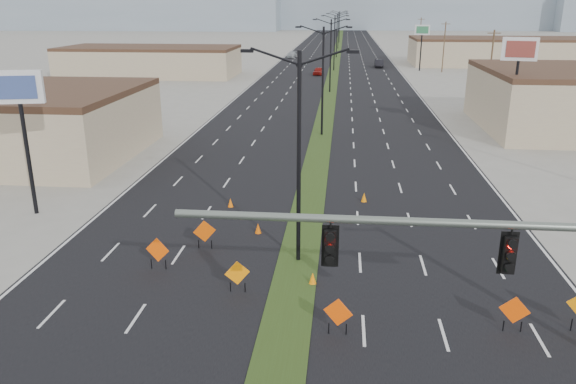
# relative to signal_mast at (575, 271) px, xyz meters

# --- Properties ---
(road_surface) EXTENTS (25.00, 400.00, 0.02)m
(road_surface) POSITION_rel_signal_mast_xyz_m (-8.56, 98.00, -4.79)
(road_surface) COLOR black
(road_surface) RESTS_ON ground
(median_strip) EXTENTS (2.00, 400.00, 0.04)m
(median_strip) POSITION_rel_signal_mast_xyz_m (-8.56, 98.00, -4.79)
(median_strip) COLOR #2E3F16
(median_strip) RESTS_ON ground
(building_sw_far) EXTENTS (30.00, 14.00, 4.50)m
(building_sw_far) POSITION_rel_signal_mast_xyz_m (-40.56, 83.00, -2.54)
(building_sw_far) COLOR tan
(building_sw_far) RESTS_ON ground
(building_se_far) EXTENTS (44.00, 16.00, 5.00)m
(building_se_far) POSITION_rel_signal_mast_xyz_m (29.44, 108.00, -2.29)
(building_se_far) COLOR tan
(building_se_far) RESTS_ON ground
(mesa_west) EXTENTS (180.00, 50.00, 22.00)m
(mesa_west) POSITION_rel_signal_mast_xyz_m (-128.56, 278.00, 6.21)
(mesa_west) COLOR #8192A0
(mesa_west) RESTS_ON ground
(mesa_center) EXTENTS (220.00, 50.00, 28.00)m
(mesa_center) POSITION_rel_signal_mast_xyz_m (31.44, 298.00, 9.21)
(mesa_center) COLOR #8192A0
(mesa_center) RESTS_ON ground
(signal_mast) EXTENTS (16.30, 0.60, 8.00)m
(signal_mast) POSITION_rel_signal_mast_xyz_m (0.00, 0.00, 0.00)
(signal_mast) COLOR slate
(signal_mast) RESTS_ON ground
(streetlight_0) EXTENTS (5.15, 0.24, 10.02)m
(streetlight_0) POSITION_rel_signal_mast_xyz_m (-8.56, 10.00, 0.63)
(streetlight_0) COLOR black
(streetlight_0) RESTS_ON ground
(streetlight_1) EXTENTS (5.15, 0.24, 10.02)m
(streetlight_1) POSITION_rel_signal_mast_xyz_m (-8.56, 38.00, 0.63)
(streetlight_1) COLOR black
(streetlight_1) RESTS_ON ground
(streetlight_2) EXTENTS (5.15, 0.24, 10.02)m
(streetlight_2) POSITION_rel_signal_mast_xyz_m (-8.56, 66.00, 0.63)
(streetlight_2) COLOR black
(streetlight_2) RESTS_ON ground
(streetlight_3) EXTENTS (5.15, 0.24, 10.02)m
(streetlight_3) POSITION_rel_signal_mast_xyz_m (-8.56, 94.00, 0.63)
(streetlight_3) COLOR black
(streetlight_3) RESTS_ON ground
(streetlight_4) EXTENTS (5.15, 0.24, 10.02)m
(streetlight_4) POSITION_rel_signal_mast_xyz_m (-8.56, 122.00, 0.63)
(streetlight_4) COLOR black
(streetlight_4) RESTS_ON ground
(streetlight_5) EXTENTS (5.15, 0.24, 10.02)m
(streetlight_5) POSITION_rel_signal_mast_xyz_m (-8.56, 150.00, 0.63)
(streetlight_5) COLOR black
(streetlight_5) RESTS_ON ground
(streetlight_6) EXTENTS (5.15, 0.24, 10.02)m
(streetlight_6) POSITION_rel_signal_mast_xyz_m (-8.56, 178.00, 0.63)
(streetlight_6) COLOR black
(streetlight_6) RESTS_ON ground
(utility_pole_1) EXTENTS (1.60, 0.20, 9.00)m
(utility_pole_1) POSITION_rel_signal_mast_xyz_m (11.44, 58.00, -0.12)
(utility_pole_1) COLOR #4C3823
(utility_pole_1) RESTS_ON ground
(utility_pole_2) EXTENTS (1.60, 0.20, 9.00)m
(utility_pole_2) POSITION_rel_signal_mast_xyz_m (11.44, 93.00, -0.12)
(utility_pole_2) COLOR #4C3823
(utility_pole_2) RESTS_ON ground
(utility_pole_3) EXTENTS (1.60, 0.20, 9.00)m
(utility_pole_3) POSITION_rel_signal_mast_xyz_m (11.44, 128.00, -0.12)
(utility_pole_3) COLOR #4C3823
(utility_pole_3) RESTS_ON ground
(car_left) EXTENTS (1.92, 4.04, 1.33)m
(car_left) POSITION_rel_signal_mast_xyz_m (-11.15, 86.54, -4.13)
(car_left) COLOR maroon
(car_left) RESTS_ON ground
(car_mid) EXTENTS (1.63, 4.61, 1.52)m
(car_mid) POSITION_rel_signal_mast_xyz_m (0.27, 100.48, -4.03)
(car_mid) COLOR black
(car_mid) RESTS_ON ground
(car_far) EXTENTS (2.37, 4.89, 1.37)m
(car_far) POSITION_rel_signal_mast_xyz_m (-18.99, 120.22, -4.11)
(car_far) COLOR #A1A6AA
(car_far) RESTS_ON ground
(construction_sign_0) EXTENTS (1.18, 0.26, 1.59)m
(construction_sign_0) POSITION_rel_signal_mast_xyz_m (-15.03, 8.40, -3.86)
(construction_sign_0) COLOR #FF5105
(construction_sign_0) RESTS_ON ground
(construction_sign_1) EXTENTS (1.07, 0.51, 1.54)m
(construction_sign_1) POSITION_rel_signal_mast_xyz_m (-13.41, 10.92, -3.89)
(construction_sign_1) COLOR #D74B04
(construction_sign_1) RESTS_ON ground
(construction_sign_2) EXTENTS (1.04, 0.44, 1.47)m
(construction_sign_2) POSITION_rel_signal_mast_xyz_m (-10.91, 6.56, -3.93)
(construction_sign_2) COLOR orange
(construction_sign_2) RESTS_ON ground
(construction_sign_3) EXTENTS (1.10, 0.34, 1.51)m
(construction_sign_3) POSITION_rel_signal_mast_xyz_m (-6.56, 3.68, -3.91)
(construction_sign_3) COLOR #FC4C05
(construction_sign_3) RESTS_ON ground
(construction_sign_4) EXTENTS (1.09, 0.36, 1.50)m
(construction_sign_4) POSITION_rel_signal_mast_xyz_m (0.07, 4.50, -3.92)
(construction_sign_4) COLOR #F64A05
(construction_sign_4) RESTS_ON ground
(cone_0) EXTENTS (0.45, 0.45, 0.58)m
(cone_0) POSITION_rel_signal_mast_xyz_m (-7.72, 7.59, -4.50)
(cone_0) COLOR orange
(cone_0) RESTS_ON ground
(cone_1) EXTENTS (0.38, 0.38, 0.59)m
(cone_1) POSITION_rel_signal_mast_xyz_m (-11.01, 13.19, -4.50)
(cone_1) COLOR #DB5704
(cone_1) RESTS_ON ground
(cone_2) EXTENTS (0.41, 0.41, 0.61)m
(cone_2) POSITION_rel_signal_mast_xyz_m (-5.10, 18.96, -4.49)
(cone_2) COLOR orange
(cone_2) RESTS_ON ground
(cone_3) EXTENTS (0.44, 0.44, 0.57)m
(cone_3) POSITION_rel_signal_mast_xyz_m (-13.32, 17.18, -4.51)
(cone_3) COLOR #F56605
(cone_3) RESTS_ON ground
(pole_sign_west) EXTENTS (2.75, 0.98, 8.42)m
(pole_sign_west) POSITION_rel_signal_mast_xyz_m (-24.71, 15.00, 2.01)
(pole_sign_west) COLOR black
(pole_sign_west) RESTS_ON ground
(pole_sign_east_near) EXTENTS (3.00, 1.03, 9.20)m
(pole_sign_east_near) POSITION_rel_signal_mast_xyz_m (8.62, 37.21, 2.70)
(pole_sign_east_near) COLOR black
(pole_sign_east_near) RESTS_ON ground
(pole_sign_east_far) EXTENTS (2.74, 0.99, 8.37)m
(pole_sign_east_far) POSITION_rel_signal_mast_xyz_m (7.63, 95.22, 1.97)
(pole_sign_east_far) COLOR black
(pole_sign_east_far) RESTS_ON ground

